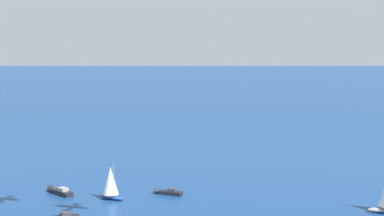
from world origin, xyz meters
TOP-DOWN VIEW (x-y plane):
  - sailboat_far_port at (-6.70, 39.36)m, footprint 6.19×7.30m
  - motorboat_far_stbd at (8.52, 38.15)m, footprint 6.84×7.02m
  - motorboat_mid_cluster at (-18.26, 49.70)m, footprint 5.83×9.47m

SIDE VIEW (x-z plane):
  - motorboat_far_stbd at x=8.52m, z-range -0.52..1.74m
  - motorboat_mid_cluster at x=-18.26m, z-range -0.62..2.07m
  - sailboat_far_port at x=-6.70m, z-range -0.42..9.27m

